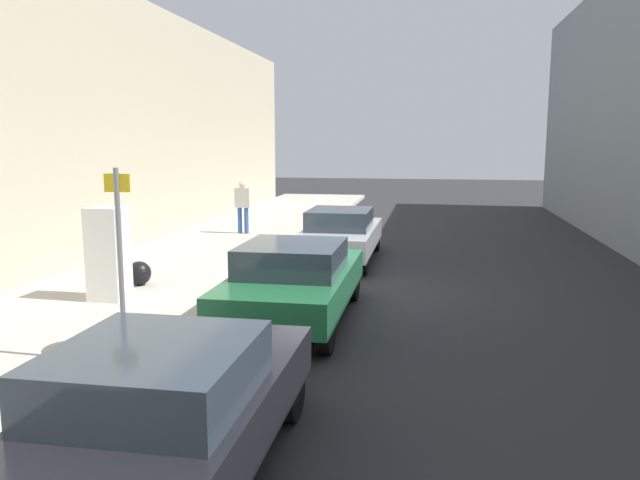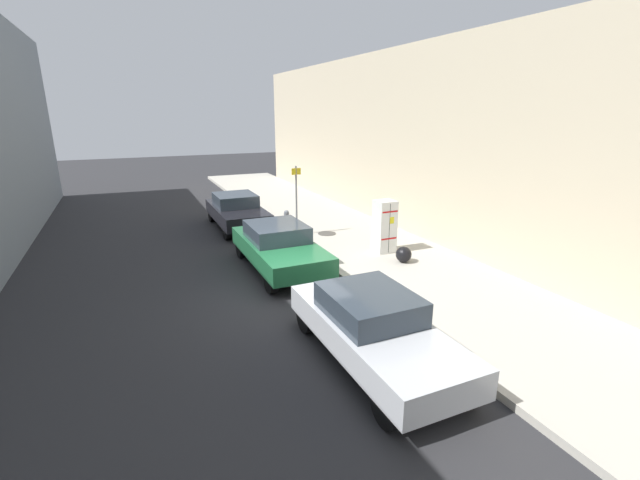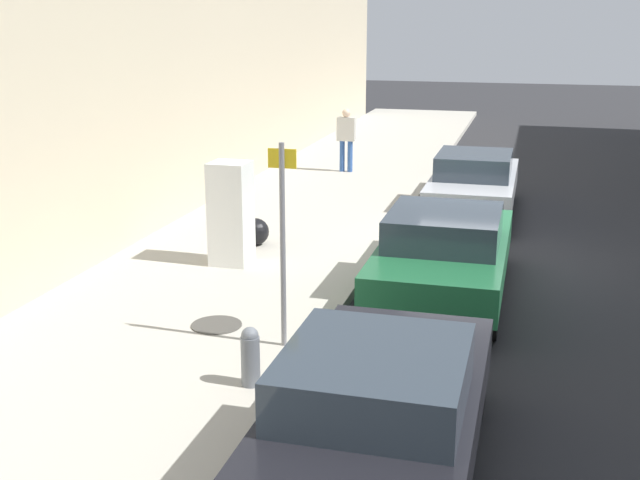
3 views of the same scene
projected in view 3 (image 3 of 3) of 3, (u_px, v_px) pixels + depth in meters
name	position (u px, v px, depth m)	size (l,w,h in m)	color
ground_plane	(480.00, 260.00, 14.56)	(80.00, 80.00, 0.00)	#28282B
sidewalk_slab	(269.00, 240.00, 15.55)	(4.55, 44.00, 0.16)	#B2ADA0
building_facade_near	(98.00, 54.00, 15.47)	(2.31, 39.60, 7.13)	beige
discarded_refrigerator	(231.00, 213.00, 13.59)	(0.65, 0.62, 1.77)	white
manhole_cover	(217.00, 325.00, 11.05)	(0.70, 0.70, 0.02)	#47443F
street_sign_post	(283.00, 235.00, 10.01)	(0.36, 0.07, 2.64)	slate
fire_hydrant	(250.00, 355.00, 9.19)	(0.22, 0.22, 0.71)	slate
trash_bag	(256.00, 232.00, 14.86)	(0.50, 0.50, 0.50)	black
pedestrian_walking_far	(346.00, 135.00, 21.63)	(0.49, 0.23, 1.71)	#2D5193
parked_sedan_dark	(377.00, 411.00, 7.45)	(1.84, 4.30, 1.42)	black
parked_sedan_green	(444.00, 251.00, 12.49)	(1.89, 4.49, 1.42)	#1E6038
parked_sedan_silver	(474.00, 182.00, 17.75)	(1.78, 4.49, 1.39)	silver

